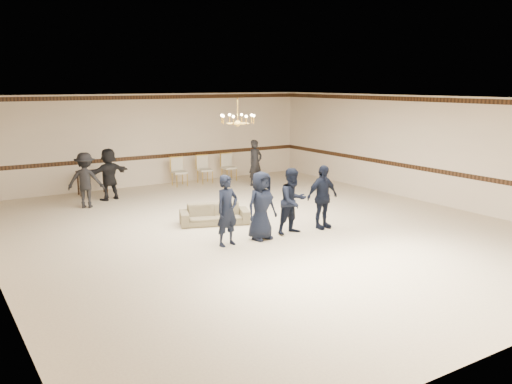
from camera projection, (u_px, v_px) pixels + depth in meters
room at (259, 165)px, 13.07m from camera, size 12.01×14.01×3.21m
chair_rail at (152, 157)px, 18.97m from camera, size 12.00×0.02×0.14m
crown_molding at (150, 97)px, 18.55m from camera, size 12.00×0.02×0.14m
chandelier at (238, 111)px, 13.64m from camera, size 0.94×0.94×0.89m
boy_a at (227, 211)px, 11.87m from camera, size 0.65×0.49×1.59m
boy_b at (261, 206)px, 12.34m from camera, size 0.83×0.60×1.59m
boy_c at (293, 201)px, 12.82m from camera, size 0.82×0.67×1.59m
boy_d at (322, 197)px, 13.29m from camera, size 0.95×0.42×1.59m
settee at (214, 214)px, 13.79m from camera, size 1.89×1.25×0.51m
adult_left at (86, 180)px, 15.51m from camera, size 1.20×1.01×1.61m
adult_mid at (109, 174)px, 16.56m from camera, size 1.57×0.84×1.61m
adult_right at (255, 163)px, 18.91m from camera, size 0.66×0.51×1.61m
banquet_chair_left at (180, 172)px, 18.85m from camera, size 0.52×0.52×0.99m
banquet_chair_mid at (205, 170)px, 19.37m from camera, size 0.52×0.52×0.99m
banquet_chair_right at (229, 167)px, 19.90m from camera, size 0.49×0.49×0.99m
console_table at (92, 182)px, 17.46m from camera, size 0.94×0.40×0.79m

